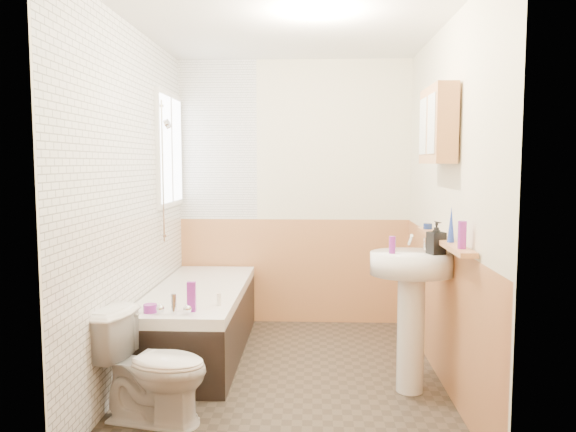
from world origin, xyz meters
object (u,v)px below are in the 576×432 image
Objects in this scene: toilet at (153,367)px; medicine_cabinet at (437,125)px; sink at (411,293)px; pine_shelf at (443,240)px; bathtub at (199,319)px.

toilet is 2.38m from medicine_cabinet.
medicine_cabinet is (0.17, 0.13, 1.11)m from sink.
pine_shelf is at bearing -61.25° from toilet.
sink is at bearing -59.50° from toilet.
pine_shelf reaches higher than toilet.
sink is 1.88× the size of medicine_cabinet.
bathtub is 1.45× the size of pine_shelf.
bathtub is 2.71× the size of toilet.
sink is 0.41m from pine_shelf.
bathtub is 2.04m from pine_shelf.
sink is 1.13m from medicine_cabinet.
pine_shelf is 0.77m from medicine_cabinet.
medicine_cabinet reaches higher than pine_shelf.
toilet is at bearing -173.53° from sink.
medicine_cabinet is at bearing -17.87° from bathtub.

